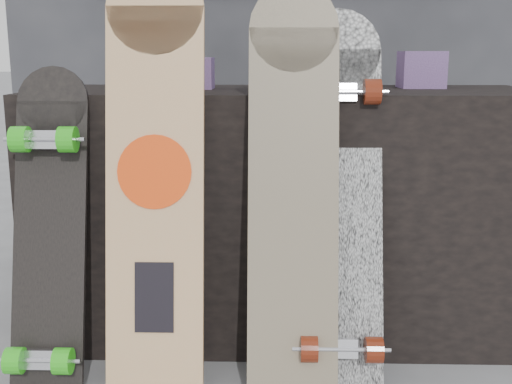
{
  "coord_description": "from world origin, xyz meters",
  "views": [
    {
      "loc": [
        -0.05,
        -1.58,
        0.92
      ],
      "look_at": [
        -0.09,
        0.2,
        0.53
      ],
      "focal_mm": 45.0,
      "sensor_mm": 36.0,
      "label": 1
    }
  ],
  "objects_px": {
    "vendor_table": "(286,210)",
    "longboard_geisha": "(155,166)",
    "longboard_cascadia": "(339,192)",
    "skateboard_dark": "(48,227)",
    "longboard_celtic": "(293,179)"
  },
  "relations": [
    {
      "from": "vendor_table",
      "to": "longboard_geisha",
      "type": "xyz_separation_m",
      "value": [
        -0.36,
        -0.39,
        0.22
      ]
    },
    {
      "from": "longboard_geisha",
      "to": "longboard_cascadia",
      "type": "xyz_separation_m",
      "value": [
        0.5,
        0.05,
        -0.08
      ]
    },
    {
      "from": "vendor_table",
      "to": "longboard_cascadia",
      "type": "relative_size",
      "value": 1.54
    },
    {
      "from": "vendor_table",
      "to": "longboard_cascadia",
      "type": "xyz_separation_m",
      "value": [
        0.14,
        -0.34,
        0.14
      ]
    },
    {
      "from": "vendor_table",
      "to": "skateboard_dark",
      "type": "bearing_deg",
      "value": -147.57
    },
    {
      "from": "vendor_table",
      "to": "longboard_celtic",
      "type": "height_order",
      "value": "longboard_celtic"
    },
    {
      "from": "longboard_cascadia",
      "to": "skateboard_dark",
      "type": "relative_size",
      "value": 1.18
    },
    {
      "from": "vendor_table",
      "to": "longboard_celtic",
      "type": "distance_m",
      "value": 0.44
    },
    {
      "from": "longboard_celtic",
      "to": "longboard_cascadia",
      "type": "relative_size",
      "value": 1.06
    },
    {
      "from": "longboard_geisha",
      "to": "longboard_cascadia",
      "type": "distance_m",
      "value": 0.51
    },
    {
      "from": "skateboard_dark",
      "to": "longboard_geisha",
      "type": "bearing_deg",
      "value": 5.16
    },
    {
      "from": "skateboard_dark",
      "to": "longboard_cascadia",
      "type": "bearing_deg",
      "value": 5.59
    },
    {
      "from": "longboard_cascadia",
      "to": "longboard_celtic",
      "type": "bearing_deg",
      "value": -154.2
    },
    {
      "from": "longboard_cascadia",
      "to": "skateboard_dark",
      "type": "xyz_separation_m",
      "value": [
        -0.79,
        -0.08,
        -0.09
      ]
    },
    {
      "from": "longboard_celtic",
      "to": "longboard_cascadia",
      "type": "bearing_deg",
      "value": 25.8
    }
  ]
}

